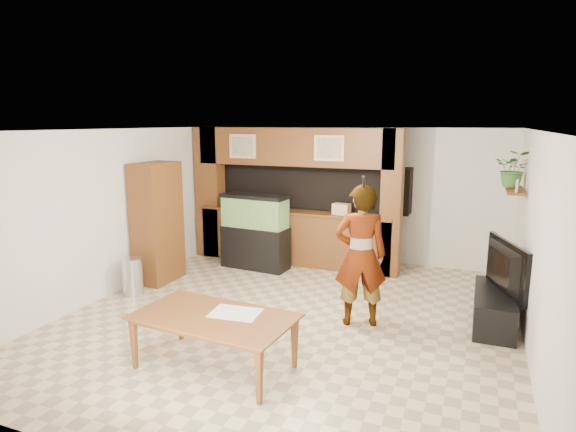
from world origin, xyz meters
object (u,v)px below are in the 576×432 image
at_px(aquarium, 255,232).
at_px(television, 498,267).
at_px(person, 360,256).
at_px(dining_table, 213,343).
at_px(pantry_cabinet, 157,223).

distance_m(aquarium, television, 4.27).
relative_size(aquarium, television, 1.15).
bearing_deg(person, dining_table, 36.07).
bearing_deg(person, television, -179.39).
bearing_deg(television, pantry_cabinet, 71.39).
distance_m(pantry_cabinet, aquarium, 1.80).
distance_m(pantry_cabinet, dining_table, 3.45).
height_order(aquarium, television, aquarium).
height_order(television, person, person).
bearing_deg(aquarium, person, -31.80).
bearing_deg(aquarium, pantry_cabinet, -129.39).
bearing_deg(television, aquarium, 54.54).
xyz_separation_m(pantry_cabinet, television, (5.35, 0.12, -0.21)).
xyz_separation_m(aquarium, person, (2.41, -1.79, 0.28)).
bearing_deg(television, person, 90.88).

